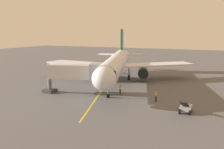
{
  "coord_description": "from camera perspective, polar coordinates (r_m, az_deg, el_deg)",
  "views": [
    {
      "loc": [
        -23.37,
        51.57,
        10.91
      ],
      "look_at": [
        -3.49,
        9.11,
        3.0
      ],
      "focal_mm": 41.01,
      "sensor_mm": 36.0,
      "label": 1
    }
  ],
  "objects": [
    {
      "name": "ground_crew_marshaller",
      "position": [
        40.91,
        9.8,
        -4.75
      ],
      "size": [
        0.42,
        0.47,
        1.71
      ],
      "color": "#23232D",
      "rests_on": "ground"
    },
    {
      "name": "tug_near_nose",
      "position": [
        63.74,
        -11.88,
        0.15
      ],
      "size": [
        2.35,
        2.72,
        1.5
      ],
      "color": "black",
      "rests_on": "ground"
    },
    {
      "name": "ground_crew_wing_walker",
      "position": [
        44.9,
        1.84,
        -3.33
      ],
      "size": [
        0.34,
        0.45,
        1.71
      ],
      "color": "#23232D",
      "rests_on": "ground"
    },
    {
      "name": "jet_bridge",
      "position": [
        45.46,
        -7.18,
        0.45
      ],
      "size": [
        11.37,
        6.04,
        5.4
      ],
      "color": "#B7B7BC",
      "rests_on": "ground"
    },
    {
      "name": "airplane",
      "position": [
        55.55,
        1.0,
        2.43
      ],
      "size": [
        33.03,
        39.25,
        11.5
      ],
      "color": "silver",
      "rests_on": "ground"
    },
    {
      "name": "apron_lead_in_line",
      "position": [
        50.61,
        -1.83,
        -2.87
      ],
      "size": [
        12.86,
        38.03,
        0.01
      ],
      "primitive_type": "cube",
      "rotation": [
        0.0,
        0.0,
        0.32
      ],
      "color": "yellow",
      "rests_on": "ground"
    },
    {
      "name": "belt_loader_starboard_side",
      "position": [
        69.73,
        -2.19,
        1.16
      ],
      "size": [
        3.87,
        4.27,
        2.32
      ],
      "color": "black",
      "rests_on": "ground"
    },
    {
      "name": "belt_loader_portside",
      "position": [
        36.37,
        16.11,
        -7.09
      ],
      "size": [
        1.62,
        4.61,
        2.32
      ],
      "color": "#9E9EA3",
      "rests_on": "ground"
    },
    {
      "name": "ground_plane",
      "position": [
        57.66,
        0.7,
        -1.33
      ],
      "size": [
        220.0,
        220.0,
        0.0
      ],
      "primitive_type": "plane",
      "color": "#565659"
    }
  ]
}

